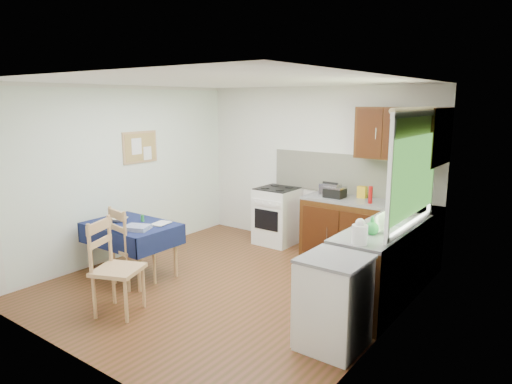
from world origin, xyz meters
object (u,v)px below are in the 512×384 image
Objects in this scene: chair_far at (129,244)px; sandwich_press at (335,192)px; dining_table at (131,231)px; chair_near at (113,264)px; dish_rack at (383,228)px; toaster at (330,190)px; kettle at (360,233)px.

sandwich_press is at bearing -112.34° from chair_far.
dining_table is 1.09m from chair_near.
dish_rack is at bearing -24.24° from sandwich_press.
kettle is (1.27, -1.84, 0.01)m from toaster.
toaster is (1.49, 2.47, 0.47)m from chair_far.
dish_rack is (1.20, -1.24, -0.06)m from sandwich_press.
toaster is (1.72, 2.24, 0.39)m from dining_table.
kettle is at bearing -71.47° from toaster.
chair_far is 2.48× the size of dish_rack.
sandwich_press is at bearing -6.21° from toaster.
sandwich_press is (1.79, 2.25, 0.37)m from dining_table.
toaster reaches higher than dining_table.
chair_far is 3.87× the size of kettle.
chair_far is at bearing -55.16° from dining_table.
dining_table is 0.33m from chair_far.
kettle is at bearing -35.44° from sandwich_press.
chair_near is at bearing -151.89° from kettle.
kettle reaches higher than dish_rack.
toaster is 2.24m from kettle.
dish_rack is 0.63m from kettle.
dish_rack reaches higher than sandwich_press.
dining_table is 4.26× the size of sandwich_press.
dish_rack is at bearing -145.92° from chair_far.
chair_far is at bearing -100.48° from sandwich_press.
sandwich_press is 2.21m from kettle.
dining_table is 2.91× the size of dish_rack.
dining_table is 1.17× the size of chair_far.
kettle is (2.76, 0.62, 0.48)m from chair_far.
toaster is 1.76m from dish_rack.
dish_rack is at bearing -72.88° from chair_near.
kettle reaches higher than chair_near.
chair_far reaches higher than dining_table.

